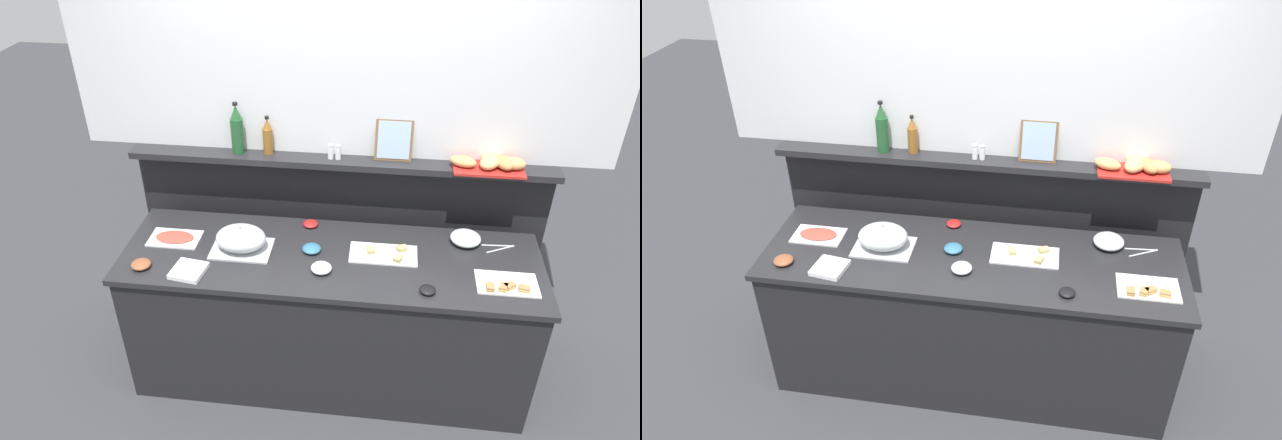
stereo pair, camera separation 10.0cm
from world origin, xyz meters
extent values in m
plane|color=#38383D|center=(0.00, 0.60, 0.00)|extent=(12.00, 12.00, 0.00)
cube|color=black|center=(0.00, 0.00, 0.44)|extent=(2.31, 0.69, 0.88)
cube|color=#232326|center=(0.00, 0.00, 0.90)|extent=(2.35, 0.73, 0.03)
cube|color=black|center=(0.00, 0.55, 0.63)|extent=(2.55, 0.08, 1.25)
cube|color=#232326|center=(0.00, 0.50, 1.27)|extent=(2.55, 0.22, 0.04)
cube|color=silver|center=(0.00, 0.57, 1.95)|extent=(3.15, 0.08, 1.31)
cube|color=silver|center=(0.29, 0.05, 0.92)|extent=(0.38, 0.19, 0.01)
cube|color=tan|center=(0.22, 0.06, 0.93)|extent=(0.05, 0.06, 0.01)
cube|color=#66994C|center=(0.22, 0.06, 0.94)|extent=(0.05, 0.06, 0.01)
cube|color=tan|center=(0.22, 0.06, 0.95)|extent=(0.05, 0.06, 0.01)
cube|color=tan|center=(0.37, -0.01, 0.93)|extent=(0.06, 0.07, 0.01)
cube|color=#66994C|center=(0.37, -0.01, 0.94)|extent=(0.06, 0.07, 0.01)
cube|color=tan|center=(0.37, -0.01, 0.95)|extent=(0.06, 0.07, 0.01)
cube|color=tan|center=(0.39, 0.09, 0.93)|extent=(0.07, 0.06, 0.01)
cube|color=#66994C|center=(0.39, 0.09, 0.94)|extent=(0.07, 0.06, 0.01)
cube|color=tan|center=(0.39, 0.09, 0.95)|extent=(0.07, 0.06, 0.01)
cube|color=white|center=(0.95, -0.13, 0.92)|extent=(0.32, 0.20, 0.01)
cube|color=#AD7A47|center=(1.02, -0.19, 0.93)|extent=(0.06, 0.05, 0.01)
cube|color=#E5C666|center=(1.02, -0.19, 0.94)|extent=(0.06, 0.05, 0.01)
cube|color=#AD7A47|center=(1.02, -0.19, 0.95)|extent=(0.06, 0.05, 0.01)
cube|color=#AD7A47|center=(0.95, -0.17, 0.93)|extent=(0.07, 0.07, 0.01)
cube|color=#E5C666|center=(0.95, -0.17, 0.94)|extent=(0.07, 0.07, 0.01)
cube|color=#AD7A47|center=(0.95, -0.17, 0.95)|extent=(0.07, 0.07, 0.01)
cube|color=#AD7A47|center=(0.92, -0.19, 0.93)|extent=(0.06, 0.07, 0.01)
cube|color=#E5C666|center=(0.92, -0.19, 0.94)|extent=(0.06, 0.07, 0.01)
cube|color=#AD7A47|center=(0.92, -0.19, 0.95)|extent=(0.06, 0.07, 0.01)
cube|color=#AD7A47|center=(0.85, -0.20, 0.93)|extent=(0.04, 0.06, 0.01)
cube|color=#E5C666|center=(0.85, -0.20, 0.94)|extent=(0.04, 0.06, 0.01)
cube|color=#AD7A47|center=(0.85, -0.20, 0.95)|extent=(0.04, 0.06, 0.01)
cube|color=silver|center=(-0.92, 0.05, 0.92)|extent=(0.30, 0.19, 0.01)
ellipsoid|color=#B24738|center=(-0.92, 0.05, 0.93)|extent=(0.22, 0.13, 0.01)
cube|color=#B7BABF|center=(-0.51, 0.00, 0.92)|extent=(0.34, 0.24, 0.01)
ellipsoid|color=silver|center=(-0.51, 0.00, 1.00)|extent=(0.28, 0.23, 0.14)
sphere|color=#B7BABF|center=(-0.51, 0.00, 1.08)|extent=(0.02, 0.02, 0.02)
ellipsoid|color=silver|center=(-0.04, -0.14, 0.94)|extent=(0.11, 0.11, 0.05)
ellipsoid|color=#BF4C3F|center=(-0.04, -0.14, 0.93)|extent=(0.09, 0.09, 0.03)
ellipsoid|color=silver|center=(0.76, 0.22, 0.95)|extent=(0.18, 0.18, 0.07)
ellipsoid|color=#F28C4C|center=(0.76, 0.22, 0.94)|extent=(0.14, 0.14, 0.04)
ellipsoid|color=red|center=(-0.15, 0.29, 0.93)|extent=(0.09, 0.09, 0.03)
ellipsoid|color=brown|center=(-1.01, -0.22, 0.94)|extent=(0.11, 0.11, 0.04)
ellipsoid|color=black|center=(0.53, -0.25, 0.93)|extent=(0.09, 0.09, 0.03)
ellipsoid|color=teal|center=(-0.11, 0.03, 0.93)|extent=(0.11, 0.11, 0.04)
cylinder|color=#B7BABF|center=(0.95, 0.18, 0.92)|extent=(0.16, 0.09, 0.01)
cylinder|color=#B7BABF|center=(0.94, 0.21, 0.92)|extent=(0.18, 0.02, 0.01)
sphere|color=#B7BABF|center=(1.03, 0.22, 0.92)|extent=(0.01, 0.01, 0.01)
cube|color=white|center=(-0.74, -0.24, 0.93)|extent=(0.19, 0.19, 0.03)
cylinder|color=#23562D|center=(-0.61, 0.48, 1.40)|extent=(0.08, 0.08, 0.22)
cone|color=#23562D|center=(-0.61, 0.48, 1.55)|extent=(0.06, 0.06, 0.08)
cylinder|color=black|center=(-0.61, 0.48, 1.60)|extent=(0.03, 0.03, 0.02)
cylinder|color=#8E5B23|center=(-0.43, 0.49, 1.37)|extent=(0.06, 0.06, 0.16)
cone|color=#8E5B23|center=(-0.43, 0.49, 1.48)|extent=(0.05, 0.05, 0.06)
cylinder|color=black|center=(-0.43, 0.49, 1.52)|extent=(0.02, 0.02, 0.02)
cylinder|color=white|center=(-0.05, 0.47, 1.33)|extent=(0.03, 0.03, 0.08)
cylinder|color=#B7BABF|center=(-0.05, 0.47, 1.37)|extent=(0.03, 0.03, 0.01)
cylinder|color=white|center=(-0.01, 0.47, 1.33)|extent=(0.03, 0.03, 0.08)
cylinder|color=#B7BABF|center=(-0.01, 0.47, 1.37)|extent=(0.03, 0.03, 0.01)
cube|color=#B2231E|center=(0.86, 0.47, 1.30)|extent=(0.40, 0.26, 0.02)
ellipsoid|color=tan|center=(0.86, 0.42, 1.34)|extent=(0.15, 0.15, 0.07)
ellipsoid|color=tan|center=(0.71, 0.43, 1.34)|extent=(0.18, 0.14, 0.06)
ellipsoid|color=#B7844C|center=(0.94, 0.44, 1.34)|extent=(0.14, 0.17, 0.07)
ellipsoid|color=tan|center=(0.89, 0.51, 1.34)|extent=(0.14, 0.14, 0.06)
ellipsoid|color=tan|center=(0.85, 0.42, 1.34)|extent=(0.14, 0.15, 0.07)
ellipsoid|color=tan|center=(0.86, 0.50, 1.33)|extent=(0.09, 0.14, 0.05)
ellipsoid|color=tan|center=(0.99, 0.43, 1.34)|extent=(0.15, 0.11, 0.07)
cube|color=brown|center=(0.31, 0.51, 1.41)|extent=(0.22, 0.07, 0.25)
cube|color=#99B2CC|center=(0.31, 0.50, 1.41)|extent=(0.19, 0.05, 0.22)
camera|label=1|loc=(0.26, -2.62, 2.88)|focal=32.83mm
camera|label=2|loc=(0.36, -2.60, 2.88)|focal=32.83mm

